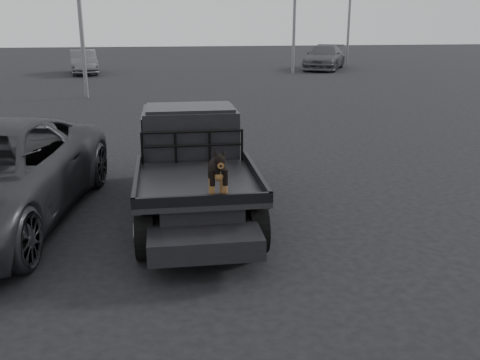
{
  "coord_description": "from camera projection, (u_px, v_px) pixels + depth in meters",
  "views": [
    {
      "loc": [
        -1.27,
        -7.22,
        3.39
      ],
      "look_at": [
        -0.3,
        -0.46,
        1.3
      ],
      "focal_mm": 40.0,
      "sensor_mm": 36.0,
      "label": 1
    }
  ],
  "objects": [
    {
      "name": "headache_rack",
      "position": [
        193.0,
        147.0,
        9.42
      ],
      "size": [
        1.8,
        0.08,
        0.55
      ],
      "primitive_type": null,
      "color": "black",
      "rests_on": "flatbed_ute"
    },
    {
      "name": "ground",
      "position": [
        255.0,
        254.0,
        7.99
      ],
      "size": [
        120.0,
        120.0,
        0.0
      ],
      "primitive_type": "plane",
      "color": "black",
      "rests_on": "ground"
    },
    {
      "name": "flatbed_ute",
      "position": [
        194.0,
        190.0,
        9.44
      ],
      "size": [
        2.0,
        5.4,
        0.92
      ],
      "primitive_type": null,
      "color": "black",
      "rests_on": "ground"
    },
    {
      "name": "distant_car_a",
      "position": [
        84.0,
        62.0,
        33.26
      ],
      "size": [
        2.24,
        4.56,
        1.44
      ],
      "primitive_type": "imported",
      "rotation": [
        0.0,
        0.0,
        0.17
      ],
      "color": "#545359",
      "rests_on": "ground"
    },
    {
      "name": "distant_car_b",
      "position": [
        324.0,
        57.0,
        36.03
      ],
      "size": [
        4.44,
        5.91,
        1.59
      ],
      "primitive_type": "imported",
      "rotation": [
        0.0,
        0.0,
        -0.46
      ],
      "color": "#4E4E54",
      "rests_on": "ground"
    },
    {
      "name": "ute_cab",
      "position": [
        190.0,
        129.0,
        10.08
      ],
      "size": [
        1.72,
        1.3,
        0.88
      ],
      "primitive_type": null,
      "color": "black",
      "rests_on": "flatbed_ute"
    },
    {
      "name": "dog",
      "position": [
        217.0,
        172.0,
        7.55
      ],
      "size": [
        0.32,
        0.6,
        0.74
      ],
      "primitive_type": null,
      "color": "black",
      "rests_on": "flatbed_ute"
    }
  ]
}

